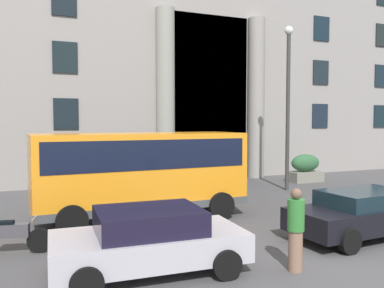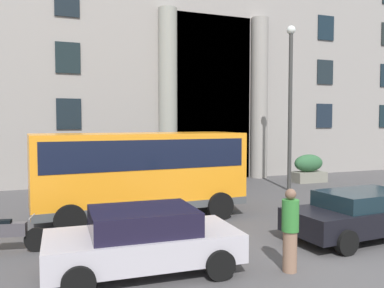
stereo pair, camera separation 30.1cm
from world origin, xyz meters
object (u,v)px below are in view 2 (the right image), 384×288
object	(u,v)px
parked_hatchback_near	(364,213)
lamppost_plaza_centre	(290,95)
motorcycle_near_kerb	(6,235)
orange_minibus	(140,168)
parked_compact_extra	(143,239)
pedestrian_child_trailing	(290,230)
bus_stop_sign	(238,160)
hedge_planter_far_east	(176,176)
hedge_planter_entrance_left	(308,169)

from	to	relation	value
parked_hatchback_near	lamppost_plaza_centre	size ratio (longest dim) A/B	0.60
motorcycle_near_kerb	lamppost_plaza_centre	bearing A→B (deg)	34.97
orange_minibus	parked_hatchback_near	distance (m)	6.86
parked_compact_extra	pedestrian_child_trailing	xyz separation A→B (m)	(2.92, -1.11, 0.20)
parked_hatchback_near	lamppost_plaza_centre	world-z (taller)	lamppost_plaza_centre
parked_compact_extra	lamppost_plaza_centre	xyz separation A→B (m)	(8.82, 7.46, 3.74)
bus_stop_sign	lamppost_plaza_centre	size ratio (longest dim) A/B	0.34
hedge_planter_far_east	lamppost_plaza_centre	world-z (taller)	lamppost_plaza_centre
hedge_planter_far_east	hedge_planter_entrance_left	world-z (taller)	hedge_planter_entrance_left
hedge_planter_entrance_left	motorcycle_near_kerb	bearing A→B (deg)	-153.83
parked_hatchback_near	motorcycle_near_kerb	size ratio (longest dim) A/B	2.37
orange_minibus	hedge_planter_entrance_left	size ratio (longest dim) A/B	3.90
orange_minibus	parked_compact_extra	size ratio (longest dim) A/B	1.68
hedge_planter_far_east	parked_compact_extra	bearing A→B (deg)	-112.17
parked_compact_extra	lamppost_plaza_centre	bearing A→B (deg)	42.29
hedge_planter_entrance_left	parked_compact_extra	size ratio (longest dim) A/B	0.43
hedge_planter_entrance_left	pedestrian_child_trailing	size ratio (longest dim) A/B	0.99
bus_stop_sign	parked_hatchback_near	bearing A→B (deg)	-85.67
hedge_planter_far_east	parked_compact_extra	distance (m)	10.49
orange_minibus	lamppost_plaza_centre	bearing A→B (deg)	17.25
parked_compact_extra	lamppost_plaza_centre	distance (m)	12.14
motorcycle_near_kerb	pedestrian_child_trailing	xyz separation A→B (m)	(5.75, -3.46, 0.45)
bus_stop_sign	motorcycle_near_kerb	bearing A→B (deg)	-152.90
hedge_planter_entrance_left	parked_hatchback_near	size ratio (longest dim) A/B	0.39
hedge_planter_far_east	lamppost_plaza_centre	distance (m)	6.57
lamppost_plaza_centre	orange_minibus	bearing A→B (deg)	-159.68
bus_stop_sign	hedge_planter_far_east	size ratio (longest dim) A/B	1.34
bus_stop_sign	parked_compact_extra	xyz separation A→B (m)	(-5.77, -6.75, -0.91)
pedestrian_child_trailing	bus_stop_sign	bearing A→B (deg)	-46.90
parked_hatchback_near	bus_stop_sign	bearing A→B (deg)	90.84
orange_minibus	bus_stop_sign	size ratio (longest dim) A/B	2.65
hedge_planter_far_east	orange_minibus	bearing A→B (deg)	-119.71
hedge_planter_far_east	lamppost_plaza_centre	size ratio (longest dim) A/B	0.25
hedge_planter_far_east	pedestrian_child_trailing	xyz separation A→B (m)	(-1.04, -10.82, 0.26)
pedestrian_child_trailing	parked_hatchback_near	bearing A→B (deg)	-94.76
pedestrian_child_trailing	orange_minibus	bearing A→B (deg)	-8.50
hedge_planter_far_east	pedestrian_child_trailing	bearing A→B (deg)	-95.47
hedge_planter_far_east	pedestrian_child_trailing	size ratio (longest dim) A/B	1.09
hedge_planter_far_east	parked_hatchback_near	size ratio (longest dim) A/B	0.43
hedge_planter_entrance_left	parked_compact_extra	distance (m)	14.65
orange_minibus	parked_compact_extra	distance (m)	4.78
parked_compact_extra	lamppost_plaza_centre	size ratio (longest dim) A/B	0.54
hedge_planter_entrance_left	parked_hatchback_near	bearing A→B (deg)	-119.18
hedge_planter_entrance_left	pedestrian_child_trailing	xyz separation A→B (m)	(-8.39, -10.41, 0.19)
lamppost_plaza_centre	parked_compact_extra	bearing A→B (deg)	-139.79
parked_hatchback_near	lamppost_plaza_centre	bearing A→B (deg)	66.94
pedestrian_child_trailing	lamppost_plaza_centre	bearing A→B (deg)	-61.55
bus_stop_sign	hedge_planter_far_east	world-z (taller)	bus_stop_sign
parked_compact_extra	pedestrian_child_trailing	bearing A→B (deg)	-18.71
hedge_planter_entrance_left	pedestrian_child_trailing	distance (m)	13.37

